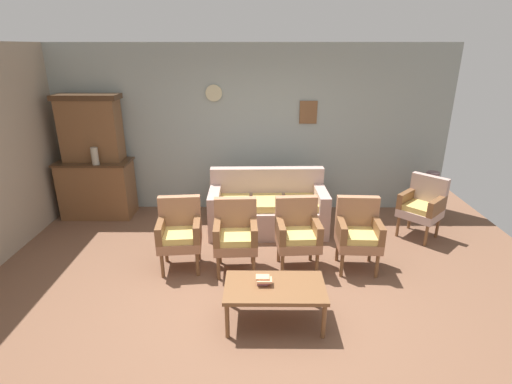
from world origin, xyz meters
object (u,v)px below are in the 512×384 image
armchair_near_couch_end (297,231)px  coffee_table (275,290)px  vase_on_cabinet (95,156)px  armchair_by_doorway (236,233)px  floral_couch (268,209)px  armchair_near_cabinet (358,231)px  side_cabinet (98,188)px  armchair_row_middle (180,231)px  book_stack_on_table (263,280)px  floor_vase_by_wall (429,196)px  wingback_chair_by_fireplace (422,204)px

armchair_near_couch_end → coffee_table: (-0.32, -1.06, -0.12)m
vase_on_cabinet → armchair_by_doorway: size_ratio=0.30×
coffee_table → armchair_near_couch_end: bearing=73.2°
floral_couch → armchair_near_cabinet: 1.55m
coffee_table → side_cabinet: bearing=136.3°
armchair_row_middle → armchair_near_couch_end: (1.46, 0.00, 0.00)m
floral_couch → book_stack_on_table: floral_couch is taller
armchair_by_doorway → armchair_near_couch_end: size_ratio=1.00×
coffee_table → floor_vase_by_wall: bearing=44.9°
wingback_chair_by_fireplace → book_stack_on_table: (-2.32, -1.91, -0.03)m
vase_on_cabinet → wingback_chair_by_fireplace: 4.94m
vase_on_cabinet → armchair_row_middle: bearing=-42.8°
armchair_by_doorway → floor_vase_by_wall: size_ratio=1.14×
armchair_row_middle → book_stack_on_table: armchair_row_middle is taller
armchair_by_doorway → book_stack_on_table: (0.33, -0.98, -0.03)m
side_cabinet → floral_couch: side_cabinet is taller
vase_on_cabinet → armchair_by_doorway: 2.73m
floral_couch → coffee_table: bearing=-89.3°
armchair_near_couch_end → book_stack_on_table: armchair_near_couch_end is taller
vase_on_cabinet → floor_vase_by_wall: (5.25, 0.09, -0.67)m
armchair_row_middle → floor_vase_by_wall: 4.01m
armchair_by_doorway → armchair_near_couch_end: same height
floral_couch → armchair_by_doorway: 1.22m
armchair_row_middle → wingback_chair_by_fireplace: bearing=14.8°
armchair_near_cabinet → wingback_chair_by_fireplace: 1.44m
floral_couch → coffee_table: size_ratio=1.76×
armchair_by_doorway → armchair_near_couch_end: (0.76, 0.05, 0.00)m
armchair_row_middle → book_stack_on_table: (1.02, -1.03, -0.03)m
floral_couch → armchair_by_doorway: same height
vase_on_cabinet → floor_vase_by_wall: 5.30m
wingback_chair_by_fireplace → book_stack_on_table: size_ratio=5.67×
armchair_by_doorway → floor_vase_by_wall: (3.02, 1.56, -0.10)m
armchair_near_couch_end → wingback_chair_by_fireplace: size_ratio=1.00×
side_cabinet → coffee_table: side_cabinet is taller
armchair_near_couch_end → wingback_chair_by_fireplace: bearing=25.0°
armchair_by_doorway → coffee_table: (0.44, -1.01, -0.12)m
armchair_near_cabinet → floral_couch: bearing=135.3°
vase_on_cabinet → armchair_row_middle: (1.54, -1.43, -0.57)m
vase_on_cabinet → floor_vase_by_wall: bearing=0.9°
armchair_near_cabinet → coffee_table: 1.51m
armchair_near_couch_end → wingback_chair_by_fireplace: 2.08m
armchair_row_middle → coffee_table: 1.56m
armchair_near_couch_end → floor_vase_by_wall: 2.72m
side_cabinet → book_stack_on_table: (2.68, -2.64, 0.00)m
vase_on_cabinet → book_stack_on_table: (2.56, -2.45, -0.60)m
armchair_by_doorway → coffee_table: 1.11m
side_cabinet → wingback_chair_by_fireplace: (4.99, -0.73, 0.03)m
vase_on_cabinet → armchair_row_middle: 2.17m
book_stack_on_table → floor_vase_by_wall: 3.70m
floral_couch → floor_vase_by_wall: (2.60, 0.42, 0.07)m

